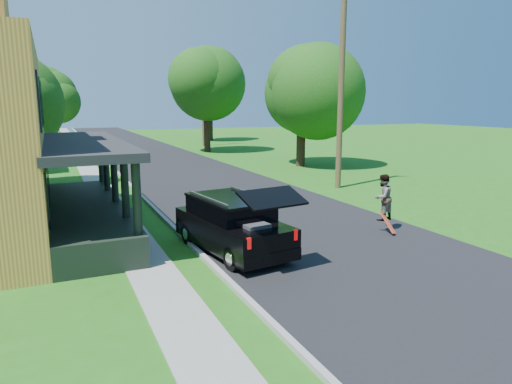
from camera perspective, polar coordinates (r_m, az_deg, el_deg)
name	(u,v)px	position (r m, az deg, el deg)	size (l,w,h in m)	color
ground	(347,253)	(13.92, 11.25, -7.44)	(140.00, 140.00, 0.00)	#225D12
street	(176,168)	(31.98, -9.92, 2.96)	(8.00, 120.00, 0.02)	black
curb	(116,172)	(31.24, -17.13, 2.45)	(0.15, 120.00, 0.12)	gray
sidewalk	(91,173)	(31.09, -19.96, 2.24)	(1.30, 120.00, 0.03)	gray
front_walk	(2,237)	(17.35, -29.18, -4.97)	(6.50, 1.20, 0.03)	gray
black_suv	(232,224)	(13.55, -2.97, -4.06)	(2.39, 4.89, 2.19)	black
skateboarder	(383,197)	(16.26, 15.55, -0.66)	(0.91, 0.79, 1.61)	black
skateboard	(388,223)	(16.10, 16.12, -3.76)	(0.31, 0.76, 0.73)	#A4280E
tree_left_far	(47,92)	(48.03, -24.62, 11.26)	(5.69, 5.69, 8.28)	black
tree_right_near	(301,79)	(32.60, 5.68, 13.89)	(7.06, 7.18, 9.35)	black
tree_right_mid	(206,82)	(42.79, -6.32, 13.56)	(7.43, 7.53, 9.87)	black
tree_right_far	(209,88)	(56.04, -5.89, 12.85)	(7.51, 7.74, 9.52)	black
utility_pole_near	(341,83)	(24.11, 10.62, 13.30)	(1.83, 0.47, 10.51)	#483621
utility_pole_far	(203,103)	(48.70, -6.66, 11.02)	(1.74, 0.45, 8.67)	#483621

